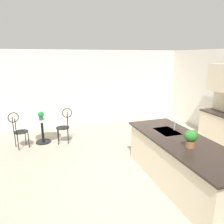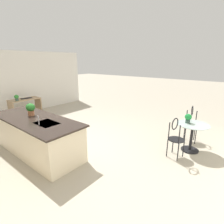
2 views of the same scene
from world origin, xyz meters
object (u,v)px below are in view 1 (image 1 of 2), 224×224
object	(u,v)px
bistro_table	(42,128)
potted_plant_counter_near	(191,138)
chair_near_window	(18,128)
potted_plant_on_table	(41,115)
chair_by_island	(64,124)

from	to	relation	value
bistro_table	potted_plant_counter_near	xyz separation A→B (m)	(3.35, 2.48, 0.66)
chair_near_window	potted_plant_on_table	size ratio (longest dim) A/B	4.33
bistro_table	potted_plant_on_table	world-z (taller)	potted_plant_on_table
potted_plant_counter_near	bistro_table	bearing A→B (deg)	-143.47
bistro_table	potted_plant_counter_near	distance (m)	4.22
bistro_table	chair_by_island	bearing A→B (deg)	71.53
chair_near_window	chair_by_island	distance (m)	1.24
chair_by_island	potted_plant_on_table	distance (m)	0.70
chair_near_window	potted_plant_counter_near	size ratio (longest dim) A/B	3.28
potted_plant_on_table	potted_plant_counter_near	distance (m)	4.07
chair_near_window	potted_plant_on_table	bearing A→B (deg)	95.83
potted_plant_counter_near	potted_plant_on_table	bearing A→B (deg)	-142.26
potted_plant_on_table	potted_plant_counter_near	bearing A→B (deg)	37.74
chair_by_island	potted_plant_counter_near	xyz separation A→B (m)	(3.14, 1.86, 0.53)
bistro_table	potted_plant_on_table	xyz separation A→B (m)	(0.14, -0.00, 0.43)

